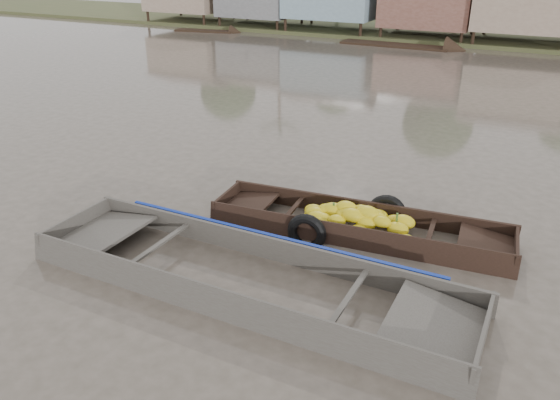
% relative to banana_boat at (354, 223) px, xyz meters
% --- Properties ---
extents(ground, '(120.00, 120.00, 0.00)m').
position_rel_banana_boat_xyz_m(ground, '(-1.29, -1.28, -0.21)').
color(ground, '#4D453B').
rests_on(ground, ground).
extents(banana_boat, '(6.60, 2.14, 0.92)m').
position_rel_banana_boat_xyz_m(banana_boat, '(0.00, 0.00, 0.00)').
color(banana_boat, black).
rests_on(banana_boat, ground).
extents(viewer_boat, '(8.46, 2.24, 0.68)m').
position_rel_banana_boat_xyz_m(viewer_boat, '(-1.02, -2.86, -0.13)').
color(viewer_boat, '#423C38').
rests_on(viewer_boat, ground).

